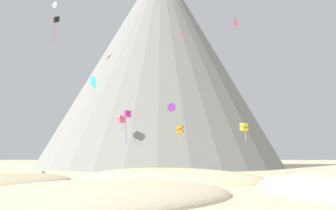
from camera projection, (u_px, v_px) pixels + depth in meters
ground_plane at (120, 192)px, 35.31m from camera, size 400.00×400.00×0.00m
dune_foreground_left at (97, 200)px, 29.58m from camera, size 30.91×30.40×3.09m
dune_foreground_right at (7, 181)px, 49.93m from camera, size 19.66×23.10×2.03m
dune_midground at (169, 181)px, 49.82m from camera, size 29.13×19.18×3.60m
dune_back_low at (330, 196)px, 31.95m from camera, size 14.29×21.88×3.99m
bush_low_patch at (116, 178)px, 51.52m from camera, size 1.79×1.79×0.60m
bush_near_left at (290, 189)px, 35.03m from camera, size 1.98×1.98×0.73m
bush_scatter_east at (43, 173)px, 59.46m from camera, size 2.22×2.22×1.07m
rock_massif at (157, 74)px, 111.73m from camera, size 76.55×72.01×63.09m
kite_magenta_low at (127, 114)px, 62.72m from camera, size 1.45×1.44×5.53m
kite_black_high at (56, 20)px, 65.63m from camera, size 1.26×1.24×4.75m
kite_yellow_low at (244, 127)px, 68.39m from camera, size 1.52×1.57×3.42m
kite_violet_low at (172, 107)px, 65.65m from camera, size 1.53×0.56×1.53m
kite_rainbow_low at (121, 119)px, 77.19m from camera, size 2.03×2.02×3.41m
kite_blue_low at (106, 140)px, 93.23m from camera, size 0.73×0.33×5.22m
kite_orange_low at (180, 130)px, 54.15m from camera, size 1.30×1.25×3.08m
kite_white_high at (54, 5)px, 94.29m from camera, size 1.49×1.14×5.20m
kite_pink_high at (182, 36)px, 82.96m from camera, size 0.83×0.96×0.94m
kite_cyan_mid at (93, 82)px, 65.62m from camera, size 2.01×2.16×5.06m
kite_red_high at (235, 22)px, 89.71m from camera, size 0.81×0.70×1.54m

